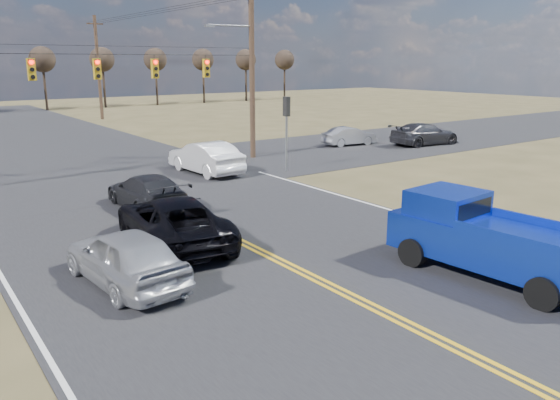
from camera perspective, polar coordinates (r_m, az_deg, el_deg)
ground at (r=14.05m, az=6.40°, el=-9.57°), size 160.00×160.00×0.00m
road_main at (r=22.06m, az=-11.20°, el=-0.86°), size 14.00×120.00×0.02m
road_cross at (r=29.37m, az=-17.76°, el=2.48°), size 120.00×12.00×0.02m
signal_gantry at (r=28.78m, az=-17.43°, el=12.46°), size 19.60×4.83×10.00m
utility_poles at (r=27.87m, az=-17.92°, el=12.72°), size 19.60×58.32×10.00m
treeline at (r=37.46m, az=-22.88°, el=13.26°), size 87.00×117.80×7.40m
pickup_truck at (r=15.74m, az=20.81°, el=-3.77°), size 2.63×5.82×2.13m
silver_suv at (r=14.74m, az=-15.90°, el=-5.71°), size 2.21×4.61×1.52m
black_suv at (r=17.48m, az=-11.14°, el=-2.18°), size 3.44×6.00×1.58m
white_car_queue at (r=28.63m, az=-7.80°, el=4.43°), size 2.00×5.09×1.65m
dgrey_car_queue at (r=22.05m, az=-13.73°, el=0.85°), size 1.99×4.80×1.39m
cross_car_east_near at (r=38.33m, az=7.27°, el=6.64°), size 1.78×4.00×1.28m
cross_car_east_far at (r=39.52m, az=14.88°, el=6.68°), size 2.66×5.43×1.52m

